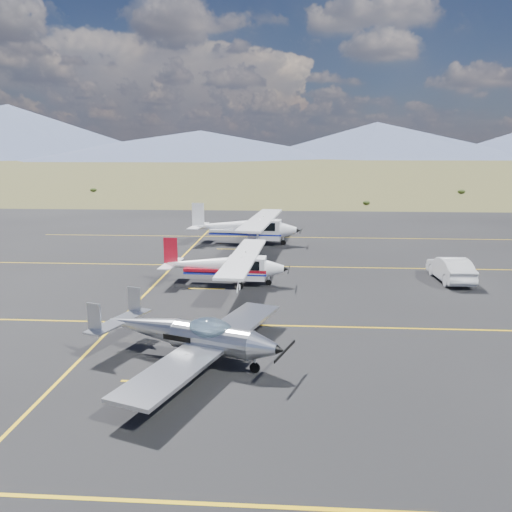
% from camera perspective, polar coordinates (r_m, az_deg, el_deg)
% --- Properties ---
extents(ground, '(1600.00, 1600.00, 0.00)m').
position_cam_1_polar(ground, '(19.54, -0.42, -9.92)').
color(ground, '#383D1C').
rests_on(ground, ground).
extents(apron, '(72.00, 72.00, 0.02)m').
position_cam_1_polar(apron, '(26.15, 0.67, -4.20)').
color(apron, black).
rests_on(apron, ground).
extents(aircraft_low_wing, '(6.91, 9.31, 2.05)m').
position_cam_1_polar(aircraft_low_wing, '(17.73, -7.24, -8.97)').
color(aircraft_low_wing, silver).
rests_on(aircraft_low_wing, apron).
extents(aircraft_cessna, '(6.06, 10.11, 2.56)m').
position_cam_1_polar(aircraft_cessna, '(27.48, -3.47, -0.97)').
color(aircraft_cessna, white).
rests_on(aircraft_cessna, apron).
extents(aircraft_plain, '(7.62, 12.65, 3.19)m').
position_cam_1_polar(aircraft_plain, '(39.28, -1.16, 3.39)').
color(aircraft_plain, white).
rests_on(aircraft_plain, apron).
extents(sedan, '(1.63, 4.31, 1.40)m').
position_cam_1_polar(sedan, '(30.32, 21.34, -1.38)').
color(sedan, silver).
rests_on(sedan, apron).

